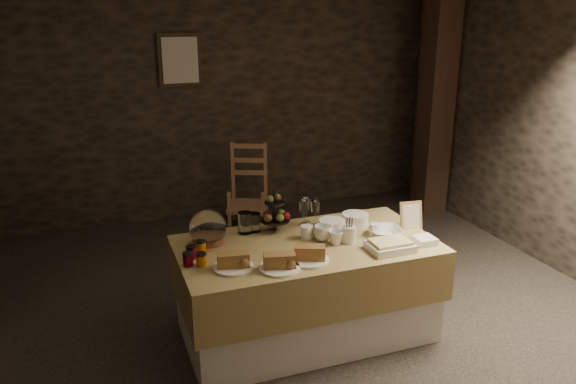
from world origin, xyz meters
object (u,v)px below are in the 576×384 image
object	(u,v)px
fruit_stand	(276,215)
timber_column	(436,99)
chair	(246,190)
buffet_table	(306,282)

from	to	relation	value
fruit_stand	timber_column	bearing A→B (deg)	34.12
timber_column	chair	bearing A→B (deg)	172.54
buffet_table	chair	world-z (taller)	chair
chair	timber_column	world-z (taller)	timber_column
buffet_table	fruit_stand	xyz separation A→B (m)	(-0.13, 0.30, 0.43)
chair	fruit_stand	xyz separation A→B (m)	(-0.32, -1.94, 0.44)
buffet_table	timber_column	world-z (taller)	timber_column
chair	fruit_stand	bearing A→B (deg)	-76.26
buffet_table	timber_column	xyz separation A→B (m)	(2.33, 1.96, 0.89)
chair	buffet_table	bearing A→B (deg)	-71.83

